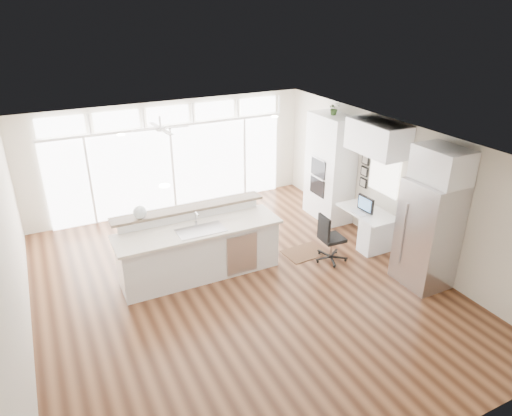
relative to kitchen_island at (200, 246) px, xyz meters
name	(u,v)px	position (x,y,z in m)	size (l,w,h in m)	color
floor	(240,287)	(0.50, -0.70, -0.63)	(7.00, 8.00, 0.02)	#432414
ceiling	(237,145)	(0.50, -0.70, 2.08)	(7.00, 8.00, 0.02)	white
wall_back	(171,156)	(0.50, 3.30, 0.73)	(7.00, 0.04, 2.70)	beige
wall_front	(402,376)	(0.50, -4.70, 0.73)	(7.00, 0.04, 2.70)	beige
wall_left	(14,269)	(-3.00, -0.70, 0.73)	(0.04, 8.00, 2.70)	beige
wall_right	(395,187)	(4.00, -0.70, 0.73)	(0.04, 8.00, 2.70)	beige
glass_wall	(172,169)	(0.50, 3.24, 0.43)	(5.80, 0.06, 2.08)	white
transom_row	(168,115)	(0.50, 3.24, 1.76)	(5.90, 0.06, 0.40)	white
desk_window	(384,174)	(3.96, -0.40, 0.93)	(0.04, 0.85, 0.85)	white
ceiling_fan	(160,124)	(0.00, 2.10, 1.86)	(1.16, 1.16, 0.32)	white
recessed_lights	(232,143)	(0.50, -0.50, 2.06)	(3.40, 3.00, 0.02)	white
oven_cabinet	(330,168)	(3.67, 1.10, 0.63)	(0.64, 1.20, 2.50)	white
desk_nook	(366,227)	(3.63, -0.40, -0.24)	(0.72, 1.30, 0.76)	white
upper_cabinets	(378,138)	(3.67, -0.40, 1.73)	(0.64, 1.30, 0.64)	white
refrigerator	(428,234)	(3.61, -2.05, 0.38)	(0.76, 0.90, 2.00)	silver
fridge_cabinet	(442,165)	(3.67, -2.05, 1.68)	(0.64, 0.90, 0.60)	white
framed_photos	(365,171)	(3.96, 0.22, 0.78)	(0.06, 0.22, 0.80)	black
kitchen_island	(200,246)	(0.00, 0.00, 0.00)	(3.10, 1.17, 1.23)	white
rug	(305,252)	(2.23, -0.18, -0.61)	(0.86, 0.62, 0.01)	#331C10
office_chair	(332,238)	(2.55, -0.67, -0.11)	(0.52, 0.48, 1.01)	black
fishbowl	(140,212)	(-0.95, 0.40, 0.74)	(0.25, 0.25, 0.25)	white
monitor	(366,204)	(3.55, -0.40, 0.33)	(0.07, 0.44, 0.37)	black
keyboard	(358,213)	(3.38, -0.40, 0.15)	(0.13, 0.36, 0.02)	silver
potted_plant	(334,110)	(3.67, 1.10, 1.99)	(0.25, 0.28, 0.22)	#375B27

